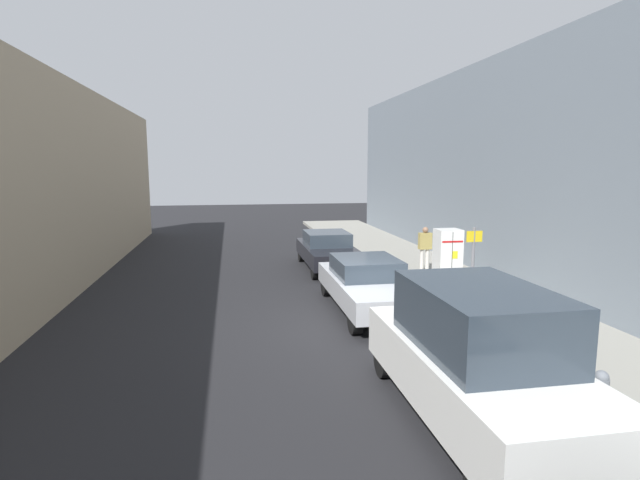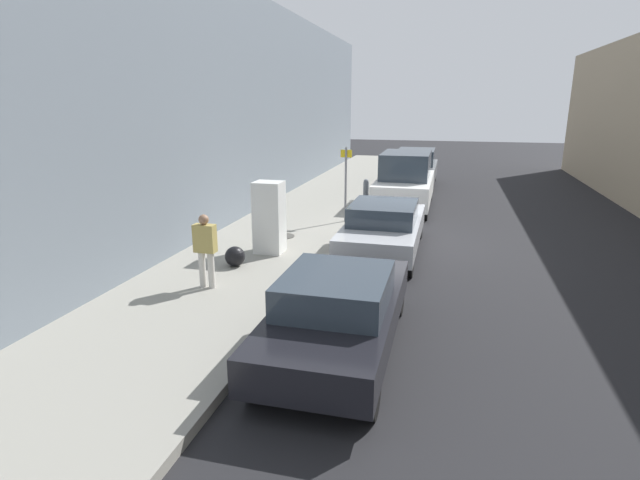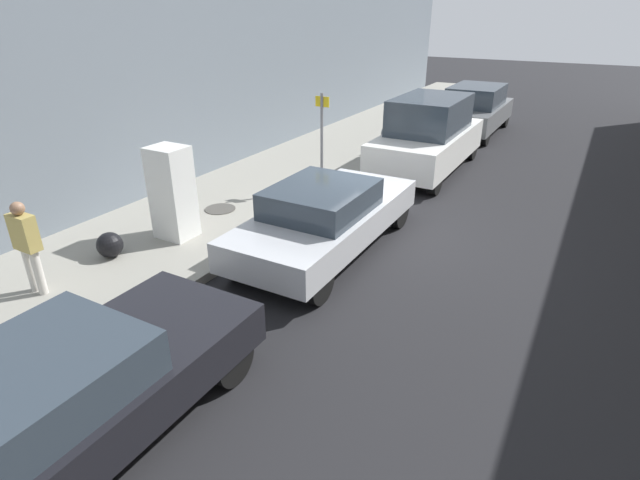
% 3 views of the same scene
% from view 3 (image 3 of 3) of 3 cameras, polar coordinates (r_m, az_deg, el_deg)
% --- Properties ---
extents(ground_plane, '(80.00, 80.00, 0.00)m').
position_cam_3_polar(ground_plane, '(10.75, 7.33, 0.78)').
color(ground_plane, black).
extents(sidewalk_slab, '(3.86, 44.00, 0.17)m').
position_cam_3_polar(sidewalk_slab, '(12.52, -9.06, 4.69)').
color(sidewalk_slab, gray).
rests_on(sidewalk_slab, ground).
extents(building_facade_near, '(1.66, 39.60, 7.49)m').
position_cam_3_polar(building_facade_near, '(13.67, -20.03, 21.05)').
color(building_facade_near, slate).
rests_on(building_facade_near, ground).
extents(discarded_refrigerator, '(0.72, 0.63, 1.84)m').
position_cam_3_polar(discarded_refrigerator, '(10.22, -16.52, 5.18)').
color(discarded_refrigerator, white).
rests_on(discarded_refrigerator, sidewalk_slab).
extents(manhole_cover, '(0.70, 0.70, 0.02)m').
position_cam_3_polar(manhole_cover, '(11.70, -11.34, 3.50)').
color(manhole_cover, '#47443F').
rests_on(manhole_cover, sidewalk_slab).
extents(street_sign_post, '(0.36, 0.07, 2.39)m').
position_cam_3_polar(street_sign_post, '(12.36, 0.21, 11.66)').
color(street_sign_post, slate).
rests_on(street_sign_post, sidewalk_slab).
extents(fire_hydrant, '(0.22, 0.22, 0.81)m').
position_cam_3_polar(fire_hydrant, '(16.08, 7.35, 11.25)').
color(fire_hydrant, slate).
rests_on(fire_hydrant, sidewalk_slab).
extents(trash_bag, '(0.48, 0.48, 0.48)m').
position_cam_3_polar(trash_bag, '(9.99, -22.89, -0.52)').
color(trash_bag, black).
rests_on(trash_bag, sidewalk_slab).
extents(pedestrian_walking_far, '(0.45, 0.22, 1.57)m').
position_cam_3_polar(pedestrian_walking_far, '(9.03, -30.50, -0.24)').
color(pedestrian_walking_far, beige).
rests_on(pedestrian_walking_far, sidewalk_slab).
extents(parked_sedan_dark, '(1.82, 4.52, 1.39)m').
position_cam_3_polar(parked_sedan_dark, '(6.02, -27.28, -15.93)').
color(parked_sedan_dark, black).
rests_on(parked_sedan_dark, ground).
extents(parked_sedan_silver, '(1.87, 4.75, 1.41)m').
position_cam_3_polar(parked_sedan_silver, '(9.60, 0.67, 2.72)').
color(parked_sedan_silver, silver).
rests_on(parked_sedan_silver, ground).
extents(parked_van_white, '(1.97, 4.88, 2.12)m').
position_cam_3_polar(parked_van_white, '(14.89, 12.27, 11.59)').
color(parked_van_white, silver).
rests_on(parked_van_white, ground).
extents(parked_suv_gray, '(1.94, 4.61, 1.75)m').
position_cam_3_polar(parked_suv_gray, '(20.14, 17.28, 14.10)').
color(parked_suv_gray, slate).
rests_on(parked_suv_gray, ground).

